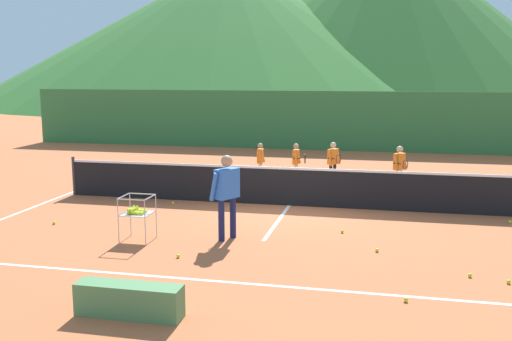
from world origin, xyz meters
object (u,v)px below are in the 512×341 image
(tennis_ball_3, at_px, (342,231))
(tennis_ball_6, at_px, (470,275))
(student_0, at_px, (260,159))
(tennis_ball_5, at_px, (406,300))
(tennis_net, at_px, (290,186))
(tennis_ball_7, at_px, (509,282))
(tennis_ball_4, at_px, (510,222))
(student_1, at_px, (296,160))
(tennis_ball_9, at_px, (173,203))
(student_2, at_px, (333,159))
(student_3, at_px, (399,165))
(instructor, at_px, (227,189))
(tennis_ball_8, at_px, (178,256))
(tennis_ball_2, at_px, (377,250))
(tennis_ball_0, at_px, (54,223))
(courtside_bench, at_px, (129,300))
(ball_cart, at_px, (136,211))

(tennis_ball_3, relative_size, tennis_ball_6, 1.00)
(student_0, distance_m, tennis_ball_5, 9.67)
(tennis_net, xyz_separation_m, tennis_ball_7, (4.29, -4.65, -0.47))
(tennis_ball_4, bearing_deg, tennis_ball_7, -101.00)
(student_1, height_order, tennis_ball_9, student_1)
(tennis_net, distance_m, tennis_ball_7, 6.35)
(student_0, bearing_deg, tennis_net, -65.05)
(student_2, height_order, student_3, student_3)
(tennis_ball_7, bearing_deg, tennis_ball_6, 162.18)
(student_3, distance_m, tennis_ball_3, 4.75)
(tennis_net, distance_m, tennis_ball_5, 6.38)
(tennis_net, bearing_deg, student_0, 114.95)
(instructor, bearing_deg, tennis_ball_8, -112.05)
(instructor, height_order, student_0, instructor)
(tennis_net, height_order, tennis_ball_3, tennis_net)
(tennis_ball_2, height_order, tennis_ball_7, same)
(tennis_net, bearing_deg, tennis_ball_4, -7.26)
(tennis_ball_0, height_order, tennis_ball_8, same)
(student_2, distance_m, courtside_bench, 10.23)
(student_2, bearing_deg, ball_cart, -116.53)
(tennis_ball_0, distance_m, tennis_ball_8, 3.84)
(tennis_ball_2, xyz_separation_m, courtside_bench, (-3.28, -3.70, 0.20))
(instructor, bearing_deg, student_2, 75.68)
(tennis_ball_0, relative_size, tennis_ball_3, 1.00)
(ball_cart, relative_size, tennis_ball_0, 13.22)
(ball_cart, relative_size, courtside_bench, 0.60)
(courtside_bench, bearing_deg, tennis_ball_4, 46.52)
(ball_cart, bearing_deg, student_2, 63.47)
(instructor, relative_size, tennis_ball_5, 25.09)
(tennis_ball_7, relative_size, tennis_ball_8, 1.00)
(student_1, relative_size, ball_cart, 1.35)
(tennis_ball_5, distance_m, tennis_ball_8, 4.15)
(ball_cart, bearing_deg, tennis_ball_6, -7.37)
(tennis_ball_5, height_order, tennis_ball_7, same)
(tennis_ball_8, bearing_deg, tennis_ball_4, 31.54)
(tennis_ball_0, bearing_deg, instructor, -3.84)
(tennis_net, relative_size, tennis_ball_7, 175.55)
(student_3, relative_size, tennis_ball_2, 19.07)
(tennis_net, height_order, student_0, student_0)
(ball_cart, height_order, tennis_ball_5, ball_cart)
(tennis_ball_8, relative_size, courtside_bench, 0.05)
(student_2, bearing_deg, tennis_ball_5, -77.97)
(student_3, height_order, tennis_ball_6, student_3)
(courtside_bench, bearing_deg, instructor, 85.30)
(tennis_ball_6, distance_m, tennis_ball_7, 0.59)
(instructor, xyz_separation_m, tennis_ball_2, (2.96, -0.22, -0.99))
(ball_cart, relative_size, tennis_ball_8, 13.22)
(courtside_bench, bearing_deg, tennis_net, 81.49)
(tennis_ball_7, distance_m, courtside_bench, 5.90)
(tennis_ball_0, bearing_deg, tennis_ball_8, -25.02)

